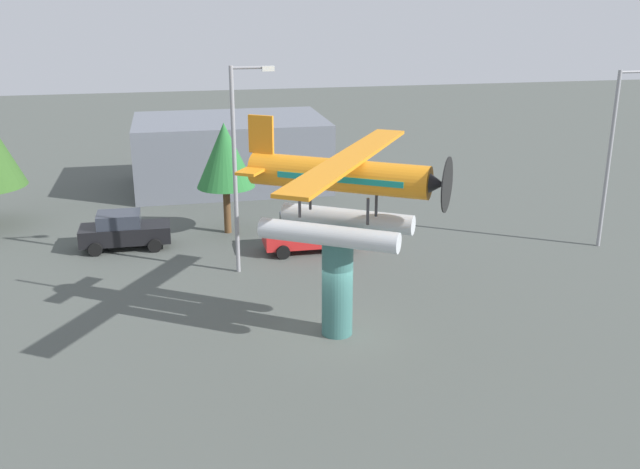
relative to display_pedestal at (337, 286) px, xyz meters
name	(u,v)px	position (x,y,z in m)	size (l,w,h in m)	color
ground_plane	(337,333)	(0.00, 0.00, -1.84)	(140.00, 140.00, 0.00)	#4C514C
display_pedestal	(337,286)	(0.00, 0.00, 0.00)	(1.10, 1.10, 3.67)	#386B66
floatplane_monument	(342,189)	(0.11, -0.07, 3.51)	(7.00, 9.40, 4.00)	silver
car_near_black	(124,230)	(-7.88, 11.01, -0.96)	(4.20, 2.02, 1.76)	black
car_mid_red	(307,233)	(0.59, 8.86, -0.96)	(4.20, 2.02, 1.76)	red
streetlight_primary	(239,158)	(-2.69, 6.80, 3.24)	(1.84, 0.28, 8.85)	gray
streetlight_secondary	(614,147)	(14.70, 6.67, 2.98)	(1.84, 0.28, 8.35)	gray
storefront_building	(231,152)	(-1.79, 22.00, 0.29)	(11.71, 7.85, 4.25)	slate
tree_east	(225,156)	(-2.85, 12.38, 2.15)	(2.89, 2.89, 5.63)	brown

